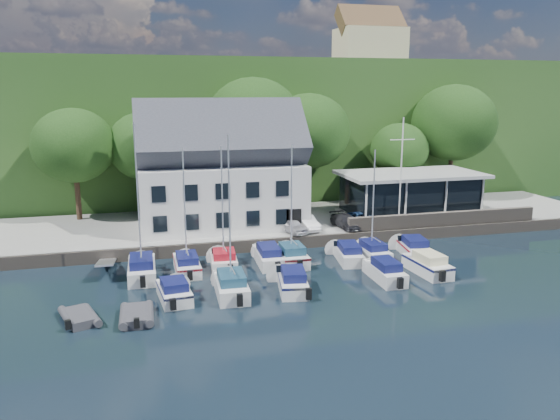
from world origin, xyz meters
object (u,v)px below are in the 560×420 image
Objects in this scene: car_silver at (292,226)px; car_white at (306,223)px; boat_r1_1 at (185,215)px; boat_r2_4 at (427,263)px; boat_r2_2 at (292,279)px; dinghy_1 at (137,314)px; boat_r1_4 at (291,202)px; dinghy_0 at (79,316)px; boat_r2_3 at (385,269)px; club_pavilion at (410,194)px; harbor_building at (221,177)px; boat_r2_0 at (174,289)px; boat_r1_0 at (138,210)px; boat_r1_7 at (413,246)px; flagpole at (401,173)px; car_blue at (362,219)px; boat_r1_5 at (348,252)px; boat_r1_2 at (223,213)px; car_dgrey at (346,221)px; boat_r1_6 at (373,205)px; boat_r2_1 at (230,223)px.

car_silver is 0.91× the size of car_white.
boat_r1_1 is 17.50m from boat_r2_4.
boat_r2_2 is 10.15m from dinghy_1.
dinghy_0 is (-14.39, -7.09, -4.35)m from boat_r1_4.
club_pavilion is at bearing 57.39° from boat_r2_3.
harbor_building reaches higher than club_pavilion.
harbor_building is 15.92m from boat_r2_0.
boat_r1_1 is at bearing 7.46° from boat_r1_0.
harbor_building is 2.44× the size of boat_r1_7.
flagpole is 1.82× the size of boat_r2_0.
car_silver is 6.67m from car_blue.
club_pavilion is 6.79m from car_blue.
boat_r2_0 is at bearing -179.03° from boat_r2_3.
boat_r1_5 is 14.25m from boat_r2_0.
boat_r1_4 is 10.73m from boat_r1_7.
boat_r1_4 is at bearing -122.54° from car_silver.
boat_r2_2 is (-2.94, -10.38, -0.84)m from car_silver.
club_pavilion is at bearing 51.87° from flagpole.
harbor_building is at bearing 38.61° from dinghy_0.
club_pavilion is 14.47m from boat_r2_4.
boat_r1_2 is (2.70, 0.29, -0.07)m from boat_r1_1.
harbor_building is 2.37× the size of boat_r2_3.
boat_r1_6 is at bearing -97.69° from car_dgrey.
car_silver is at bearing 58.28° from boat_r2_1.
boat_r2_4 is at bearing -68.91° from car_silver.
boat_r1_5 is 5.54m from boat_r1_7.
boat_r1_5 is 4.03m from boat_r1_6.
car_blue is at bearing 41.65° from boat_r2_1.
harbor_building is 15.39m from boat_r2_2.
boat_r2_2 is at bearing -40.57° from boat_r1_1.
boat_r1_0 is 1.56× the size of boat_r2_2.
flagpole reaches higher than boat_r2_1.
boat_r1_2 is 11.49m from boat_r1_6.
car_blue is at bearing 115.63° from boat_r1_7.
boat_r1_1 is at bearing -168.60° from boat_r1_2.
boat_r1_0 is at bearing -173.48° from boat_r1_1.
flagpole reaches higher than boat_r2_4.
boat_r1_6 is (4.91, -5.22, 2.60)m from car_silver.
car_blue is 14.75m from boat_r2_2.
boat_r1_0 reaches higher than boat_r2_1.
boat_r1_5 is (1.47, -6.04, -0.92)m from car_white.
car_dgrey is 6.79m from boat_r1_7.
boat_r1_4 is 8.26m from boat_r2_3.
boat_r2_1 reaches higher than dinghy_0.
boat_r2_2 is (-12.65, -10.24, -5.01)m from flagpole.
boat_r1_2 is 1.35× the size of boat_r2_2.
boat_r2_3 is (-2.89, -10.93, -0.85)m from car_blue.
harbor_building is 19.12m from dinghy_1.
boat_r2_4 is (4.35, -4.24, 0.09)m from boat_r1_5.
flagpole is at bearing 14.13° from boat_r1_1.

